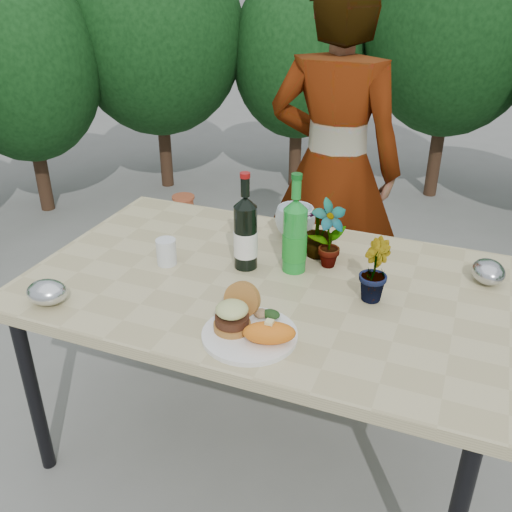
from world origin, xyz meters
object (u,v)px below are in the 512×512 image
at_px(patio_table, 265,294).
at_px(dinner_plate, 250,335).
at_px(wine_bottle, 246,234).
at_px(person, 334,169).

bearing_deg(patio_table, dinner_plate, -76.43).
distance_m(wine_bottle, person, 0.85).
height_order(patio_table, person, person).
relative_size(patio_table, wine_bottle, 4.56).
bearing_deg(person, dinner_plate, 92.61).
height_order(wine_bottle, person, person).
distance_m(patio_table, person, 0.92).
xyz_separation_m(dinner_plate, wine_bottle, (-0.17, 0.39, 0.12)).
xyz_separation_m(wine_bottle, person, (0.09, 0.84, -0.02)).
distance_m(patio_table, wine_bottle, 0.22).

